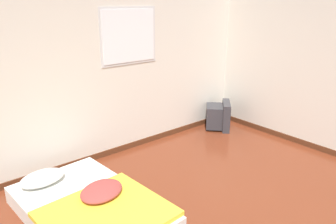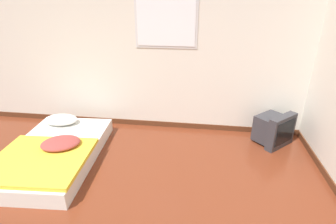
% 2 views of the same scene
% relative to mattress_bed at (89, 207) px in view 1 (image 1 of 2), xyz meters
% --- Properties ---
extents(wall_back, '(8.21, 0.08, 2.60)m').
position_rel_mattress_bed_xyz_m(wall_back, '(0.66, 1.24, 1.16)').
color(wall_back, silver).
rests_on(wall_back, ground_plane).
extents(mattress_bed, '(1.25, 1.89, 0.35)m').
position_rel_mattress_bed_xyz_m(mattress_bed, '(0.00, 0.00, 0.00)').
color(mattress_bed, silver).
rests_on(mattress_bed, ground_plane).
extents(crt_tv, '(0.63, 0.63, 0.50)m').
position_rel_mattress_bed_xyz_m(crt_tv, '(3.07, 0.89, 0.11)').
color(crt_tv, '#333338').
rests_on(crt_tv, ground_plane).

